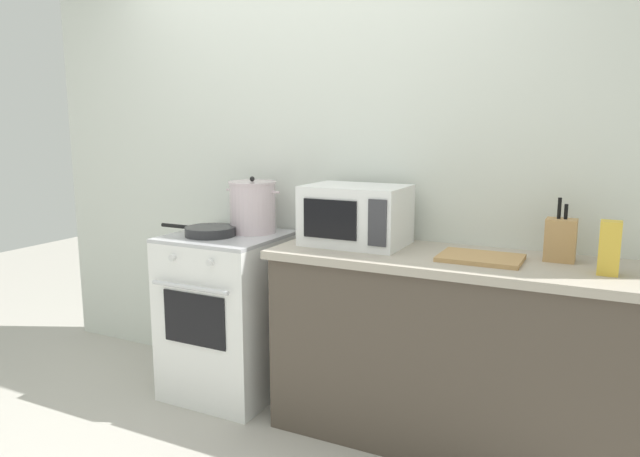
% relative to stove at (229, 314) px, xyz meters
% --- Properties ---
extents(ground_plane, '(10.00, 10.00, 0.00)m').
position_rel_stove_xyz_m(ground_plane, '(0.35, -0.60, -0.46)').
color(ground_plane, '#B2ADA3').
extents(back_wall, '(4.40, 0.10, 2.50)m').
position_rel_stove_xyz_m(back_wall, '(0.65, 0.37, 0.79)').
color(back_wall, silver).
rests_on(back_wall, ground_plane).
extents(lower_cabinet_right, '(1.64, 0.56, 0.88)m').
position_rel_stove_xyz_m(lower_cabinet_right, '(1.25, 0.02, -0.02)').
color(lower_cabinet_right, '#4C4238').
rests_on(lower_cabinet_right, ground_plane).
extents(countertop_right, '(1.70, 0.60, 0.04)m').
position_rel_stove_xyz_m(countertop_right, '(1.25, 0.02, 0.44)').
color(countertop_right, '#ADA393').
rests_on(countertop_right, lower_cabinet_right).
extents(stove, '(0.60, 0.64, 0.92)m').
position_rel_stove_xyz_m(stove, '(0.00, 0.00, 0.00)').
color(stove, white).
rests_on(stove, ground_plane).
extents(stock_pot, '(0.35, 0.27, 0.32)m').
position_rel_stove_xyz_m(stock_pot, '(0.10, 0.12, 0.60)').
color(stock_pot, silver).
rests_on(stock_pot, stove).
extents(frying_pan, '(0.48, 0.28, 0.05)m').
position_rel_stove_xyz_m(frying_pan, '(-0.06, -0.07, 0.48)').
color(frying_pan, '#28282B').
rests_on(frying_pan, stove).
extents(microwave, '(0.50, 0.37, 0.30)m').
position_rel_stove_xyz_m(microwave, '(0.75, 0.08, 0.61)').
color(microwave, white).
rests_on(microwave, countertop_right).
extents(cutting_board, '(0.36, 0.26, 0.02)m').
position_rel_stove_xyz_m(cutting_board, '(1.39, 0.00, 0.47)').
color(cutting_board, tan).
rests_on(cutting_board, countertop_right).
extents(knife_block, '(0.13, 0.10, 0.28)m').
position_rel_stove_xyz_m(knife_block, '(1.71, 0.14, 0.56)').
color(knife_block, tan).
rests_on(knife_block, countertop_right).
extents(pasta_box, '(0.08, 0.08, 0.22)m').
position_rel_stove_xyz_m(pasta_box, '(1.90, -0.03, 0.57)').
color(pasta_box, gold).
rests_on(pasta_box, countertop_right).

